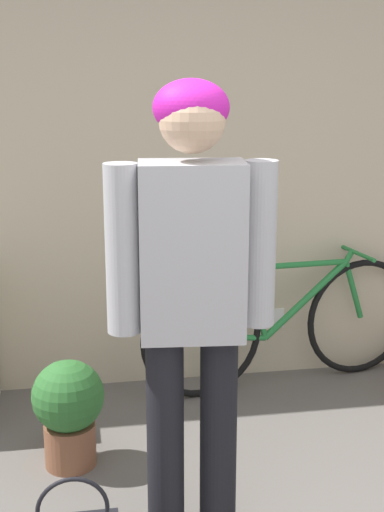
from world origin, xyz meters
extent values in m
cube|color=beige|center=(0.00, 2.54, 1.30)|extent=(8.00, 0.06, 2.60)
cube|color=white|center=(0.55, 2.51, 0.35)|extent=(0.08, 0.01, 0.12)
cylinder|color=black|center=(-0.33, 1.00, 0.43)|extent=(0.14, 0.14, 0.86)
cylinder|color=black|center=(-0.13, 1.00, 0.43)|extent=(0.14, 0.14, 0.86)
cube|color=#B2B2B7|center=(-0.23, 1.00, 1.18)|extent=(0.40, 0.26, 0.64)
cylinder|color=#B2B2B7|center=(-0.48, 1.00, 1.19)|extent=(0.12, 0.12, 0.61)
cylinder|color=#B2B2B7|center=(0.02, 1.00, 1.19)|extent=(0.12, 0.12, 0.61)
sphere|color=#DBB28E|center=(-0.23, 1.00, 1.64)|extent=(0.23, 0.23, 0.23)
ellipsoid|color=#D11EAD|center=(-0.23, 1.02, 1.68)|extent=(0.27, 0.24, 0.20)
torus|color=black|center=(0.04, 2.25, 0.36)|extent=(0.71, 0.16, 0.72)
torus|color=black|center=(1.05, 2.42, 0.36)|extent=(0.71, 0.16, 0.72)
cylinder|color=#237A38|center=(0.23, 2.28, 0.33)|extent=(0.39, 0.10, 0.09)
cylinder|color=#237A38|center=(0.18, 2.27, 0.55)|extent=(0.31, 0.09, 0.40)
cylinder|color=#237A38|center=(0.37, 2.30, 0.52)|extent=(0.14, 0.06, 0.44)
cylinder|color=#237A38|center=(0.67, 2.36, 0.51)|extent=(0.54, 0.13, 0.44)
cylinder|color=#237A38|center=(0.62, 2.35, 0.73)|extent=(0.61, 0.14, 0.05)
cylinder|color=#237A38|center=(0.98, 2.41, 0.54)|extent=(0.16, 0.06, 0.37)
cylinder|color=#237A38|center=(0.94, 2.40, 0.75)|extent=(0.07, 0.05, 0.08)
cylinder|color=#237A38|center=(0.96, 2.41, 0.78)|extent=(0.10, 0.46, 0.02)
ellipsoid|color=black|center=(0.32, 2.29, 0.76)|extent=(0.23, 0.12, 0.05)
torus|color=black|center=(-0.69, 0.83, 0.29)|extent=(0.26, 0.02, 0.26)
cylinder|color=brown|center=(-0.71, 1.63, 0.10)|extent=(0.24, 0.24, 0.21)
sphere|color=#2D6B2D|center=(-0.71, 1.63, 0.35)|extent=(0.34, 0.34, 0.34)
camera|label=1|loc=(-0.64, -1.43, 1.81)|focal=50.00mm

